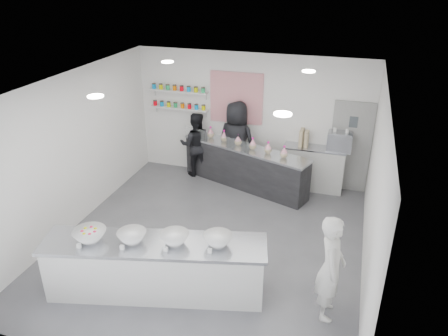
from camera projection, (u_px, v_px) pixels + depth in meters
The scene contains 26 objects.
floor at pixel (210, 243), 8.21m from camera, with size 6.00×6.00×0.00m, color #515156.
ceiling at pixel (207, 86), 6.93m from camera, with size 6.00×6.00×0.00m, color white.
back_wall at pixel (251, 118), 10.16m from camera, with size 5.50×5.50×0.00m, color white.
left_wall at pixel (72, 152), 8.31m from camera, with size 6.00×6.00×0.00m, color white.
right_wall at pixel (374, 193), 6.83m from camera, with size 6.00×6.00×0.00m, color white.
back_door at pixel (350, 147), 9.70m from camera, with size 0.88×0.04×2.10m, color gray.
pattern_panel at pixel (236, 98), 10.04m from camera, with size 1.25×0.03×1.20m, color red.
jar_shelf_lower at pixel (179, 108), 10.50m from camera, with size 1.45×0.22×0.04m, color silver.
jar_shelf_upper at pixel (179, 91), 10.32m from camera, with size 1.45×0.22×0.04m, color silver.
preserve_jars at pixel (179, 97), 10.36m from camera, with size 1.45×0.10×0.56m, color #FF0012, non-canonical shape.
downlight_0 at pixel (95, 96), 6.45m from camera, with size 0.24×0.24×0.02m, color white.
downlight_1 at pixel (283, 114), 5.70m from camera, with size 0.24×0.24×0.02m, color white.
downlight_2 at pixel (167, 62), 8.70m from camera, with size 0.24×0.24×0.02m, color white.
downlight_3 at pixel (309, 71), 7.94m from camera, with size 0.24×0.24×0.02m, color white.
prep_counter at pixel (156, 268), 6.79m from camera, with size 3.43×0.78×0.93m, color silver.
back_bar at pixel (245, 167), 10.10m from camera, with size 3.15×0.58×0.98m, color black.
sneeze_guard at pixel (238, 146), 9.64m from camera, with size 3.11×0.01×0.27m, color white.
espresso_ledge at pixel (313, 168), 9.97m from camera, with size 1.39×0.44×1.03m, color silver.
espresso_machine at pixel (340, 142), 9.53m from camera, with size 0.53×0.36×0.40m, color #93969E.
cup_stacks at pixel (304, 139), 9.74m from camera, with size 0.27×0.24×0.37m, color tan, non-canonical shape.
prep_bowls at pixel (153, 238), 6.56m from camera, with size 2.40×0.55×0.18m, color white, non-canonical shape.
label_cards at pixel (129, 260), 6.16m from camera, with size 2.01×0.04×0.07m, color white, non-canonical shape.
cookie_bags at pixel (245, 142), 9.83m from camera, with size 2.16×0.16×0.28m, color pink, non-canonical shape.
woman_prep at pixel (331, 268), 6.21m from camera, with size 0.61×0.40×1.67m, color silver.
staff_left at pixel (196, 144), 10.54m from camera, with size 0.77×0.60×1.59m, color black.
staff_right at pixel (236, 142), 10.19m from camera, with size 0.95×0.62×1.95m, color black.
Camera 1 is at (2.29, -6.44, 4.77)m, focal length 35.00 mm.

